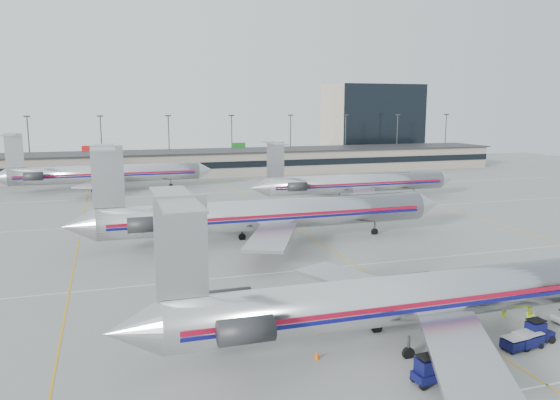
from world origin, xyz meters
name	(u,v)px	position (x,y,z in m)	size (l,w,h in m)	color
ground	(402,294)	(0.00, 0.00, 0.00)	(260.00, 260.00, 0.00)	gray
apron_markings	(356,265)	(0.00, 10.00, 0.01)	(160.00, 0.15, 0.02)	silver
terminal	(210,162)	(0.00, 97.97, 3.16)	(162.00, 17.00, 6.25)	gray
light_mast_row	(201,139)	(0.00, 112.00, 8.58)	(163.60, 0.40, 15.28)	#38383D
distant_building	(371,122)	(62.00, 128.00, 12.50)	(30.00, 20.00, 25.00)	tan
jet_foreground	(417,296)	(-4.42, -9.58, 3.51)	(46.21, 27.21, 12.10)	silver
jet_second_row	(263,214)	(-7.10, 22.84, 3.82)	(50.28, 29.61, 13.16)	silver
jet_third_row	(354,183)	(18.23, 49.25, 3.32)	(41.82, 25.72, 11.43)	silver
jet_back_row	(103,174)	(-26.84, 76.98, 3.60)	(45.31, 27.87, 12.39)	silver
tug_left	(430,371)	(-7.09, -15.62, 0.89)	(2.50, 1.41, 1.96)	#0A0C39
tug_center	(537,332)	(4.13, -12.61, 0.83)	(2.32, 1.29, 1.82)	#0A0C39
cart_inner	(528,339)	(2.90, -13.05, 0.60)	(2.16, 1.65, 1.12)	#0A0C39
cart_outer	(515,343)	(1.63, -13.22, 0.55)	(1.95, 1.45, 1.03)	#0A0C39
ramp_worker_near	(505,307)	(5.24, -7.76, 0.90)	(0.66, 0.43, 1.81)	#C2DB14
ramp_worker_far	(530,316)	(5.98, -9.83, 0.79)	(0.77, 0.60, 1.59)	#B8D714
cone_left	(317,355)	(-12.61, -10.15, 0.29)	(0.43, 0.43, 0.58)	#D84B07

